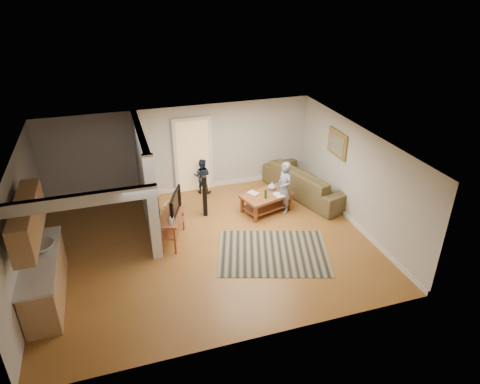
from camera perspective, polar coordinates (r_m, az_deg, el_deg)
name	(u,v)px	position (r m, az deg, el deg)	size (l,w,h in m)	color
ground	(209,246)	(10.11, -4.14, -7.14)	(7.50, 7.50, 0.00)	brown
room_shell	(155,189)	(9.60, -11.23, 0.45)	(7.54, 6.02, 2.52)	#B2AFAB
area_rug	(273,252)	(9.88, 4.43, -8.04)	(2.48, 1.81, 0.01)	black
sofa	(307,194)	(12.44, 8.91, -0.33)	(2.82, 1.10, 0.82)	#4C4526
coffee_table	(267,198)	(11.30, 3.60, -0.75)	(1.46, 1.10, 0.77)	brown
tv_console	(173,217)	(10.00, -8.99, -3.28)	(0.83, 1.26, 1.01)	brown
speaker_left	(157,209)	(10.72, -10.97, -2.21)	(0.10, 0.10, 1.03)	black
speaker_right	(205,196)	(11.04, -4.71, -0.57)	(0.11, 0.11, 1.12)	black
toy_basket	(174,209)	(11.32, -8.76, -2.19)	(0.52, 0.52, 0.46)	#986942
child	(283,211)	(11.51, 5.76, -2.54)	(0.51, 0.34, 1.41)	slate
toddler	(203,192)	(12.47, -4.98, -0.01)	(0.50, 0.39, 1.03)	#1C253C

